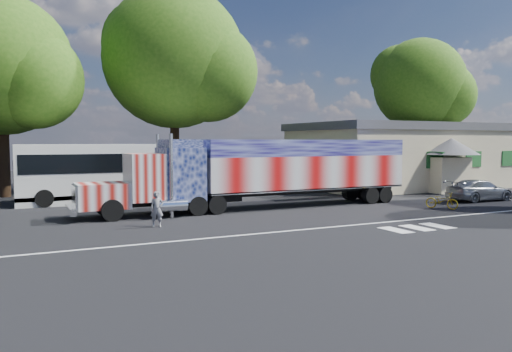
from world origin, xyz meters
name	(u,v)px	position (x,y,z in m)	size (l,w,h in m)	color
ground	(283,219)	(0.00, 0.00, 0.00)	(100.00, 100.00, 0.00)	black
lane_markings	(360,228)	(1.71, -3.77, 0.01)	(30.00, 2.67, 0.01)	silver
semi_truck	(268,170)	(1.19, 3.89, 2.13)	(19.42, 3.07, 4.14)	black
coach_bus	(122,172)	(-5.60, 10.92, 1.85)	(12.30, 2.86, 3.58)	white
hall_building	(426,155)	(19.92, 10.86, 2.62)	(22.40, 12.80, 5.20)	beige
parked_car	(479,190)	(14.81, 1.04, 0.67)	(1.87, 4.61, 1.34)	#9A9C9F
woman	(157,209)	(-6.11, 0.41, 0.79)	(0.57, 0.38, 1.57)	slate
bicycle	(442,201)	(9.70, -0.76, 0.46)	(0.61, 1.76, 0.93)	gold
tree_far_ne	(421,85)	(24.66, 16.43, 9.29)	(9.39, 8.94, 13.82)	black
tree_nw_a	(4,66)	(-12.11, 16.55, 8.78)	(9.80, 9.33, 13.50)	black
tree_n_mid	(176,59)	(-0.14, 16.75, 10.14)	(11.43, 10.88, 15.64)	black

